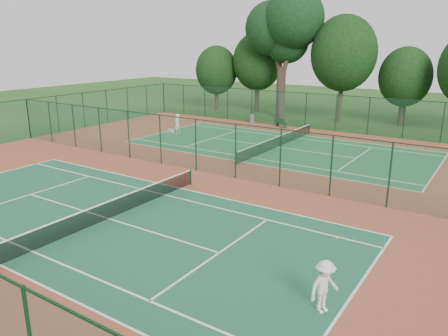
{
  "coord_description": "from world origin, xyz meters",
  "views": [
    {
      "loc": [
        15.42,
        -22.27,
        8.24
      ],
      "look_at": [
        2.73,
        -3.09,
        1.6
      ],
      "focal_mm": 35.0,
      "sensor_mm": 36.0,
      "label": 1
    }
  ],
  "objects": [
    {
      "name": "bench",
      "position": [
        -3.74,
        16.96,
        0.48
      ],
      "size": [
        1.52,
        0.94,
        0.91
      ],
      "rotation": [
        0.0,
        0.0,
        -0.38
      ],
      "color": "#13391D",
      "rests_on": "red_pad"
    },
    {
      "name": "fence_divider",
      "position": [
        0.0,
        0.0,
        1.76
      ],
      "size": [
        40.0,
        0.09,
        3.5
      ],
      "color": "#1B522E",
      "rests_on": "ground"
    },
    {
      "name": "stray_ball_c",
      "position": [
        -0.69,
        -0.66,
        0.04
      ],
      "size": [
        0.06,
        0.06,
        0.06
      ],
      "primitive_type": "sphere",
      "color": "gold",
      "rests_on": "red_pad"
    },
    {
      "name": "player_near",
      "position": [
        11.38,
        -10.49,
        0.9
      ],
      "size": [
        1.06,
        1.31,
        1.76
      ],
      "primitive_type": "imported",
      "rotation": [
        0.0,
        0.0,
        1.16
      ],
      "color": "silver",
      "rests_on": "court_near"
    },
    {
      "name": "fence_west",
      "position": [
        -20.0,
        0.0,
        1.76
      ],
      "size": [
        0.09,
        36.0,
        3.5
      ],
      "rotation": [
        0.0,
        0.0,
        1.57
      ],
      "color": "#1B5332",
      "rests_on": "ground"
    },
    {
      "name": "fence_north",
      "position": [
        0.0,
        18.0,
        1.76
      ],
      "size": [
        40.0,
        0.09,
        3.5
      ],
      "color": "#16442B",
      "rests_on": "ground"
    },
    {
      "name": "ground",
      "position": [
        0.0,
        0.0,
        0.0
      ],
      "size": [
        120.0,
        120.0,
        0.0
      ],
      "primitive_type": "plane",
      "color": "#254F18",
      "rests_on": "ground"
    },
    {
      "name": "player_far",
      "position": [
        -10.23,
        8.64,
        0.96
      ],
      "size": [
        0.45,
        0.69,
        1.87
      ],
      "primitive_type": "imported",
      "rotation": [
        0.0,
        0.0,
        -1.58
      ],
      "color": "white",
      "rests_on": "court_far"
    },
    {
      "name": "tennis_net_far",
      "position": [
        0.0,
        9.0,
        0.54
      ],
      "size": [
        0.1,
        12.9,
        0.97
      ],
      "color": "#12331E",
      "rests_on": "ground"
    },
    {
      "name": "court_near",
      "position": [
        0.0,
        -9.0,
        0.01
      ],
      "size": [
        23.77,
        10.97,
        0.01
      ],
      "primitive_type": "cube",
      "color": "#1D5B3B",
      "rests_on": "red_pad"
    },
    {
      "name": "evergreen_row",
      "position": [
        0.5,
        24.25,
        0.0
      ],
      "size": [
        39.0,
        5.0,
        12.0
      ],
      "primitive_type": null,
      "color": "black",
      "rests_on": "ground"
    },
    {
      "name": "stray_ball_b",
      "position": [
        7.75,
        -0.24,
        0.05
      ],
      "size": [
        0.08,
        0.08,
        0.08
      ],
      "primitive_type": "sphere",
      "color": "#B3D431",
      "rests_on": "red_pad"
    },
    {
      "name": "trash_bin",
      "position": [
        -7.34,
        17.48,
        0.49
      ],
      "size": [
        0.63,
        0.63,
        0.95
      ],
      "primitive_type": "cylinder",
      "rotation": [
        0.0,
        0.0,
        0.21
      ],
      "color": "gray",
      "rests_on": "red_pad"
    },
    {
      "name": "big_tree",
      "position": [
        -6.44,
        22.65,
        9.78
      ],
      "size": [
        8.99,
        6.58,
        13.81
      ],
      "color": "#35251D",
      "rests_on": "ground"
    },
    {
      "name": "red_pad",
      "position": [
        0.0,
        0.0,
        0.01
      ],
      "size": [
        40.0,
        36.0,
        0.01
      ],
      "primitive_type": "cube",
      "color": "brown",
      "rests_on": "ground"
    },
    {
      "name": "stray_ball_a",
      "position": [
        0.79,
        -0.75,
        0.04
      ],
      "size": [
        0.07,
        0.07,
        0.07
      ],
      "primitive_type": "sphere",
      "color": "yellow",
      "rests_on": "red_pad"
    },
    {
      "name": "kit_bag",
      "position": [
        -11.23,
        8.97,
        0.17
      ],
      "size": [
        0.9,
        0.59,
        0.32
      ],
      "primitive_type": "cube",
      "rotation": [
        0.0,
        0.0,
        -0.36
      ],
      "color": "silver",
      "rests_on": "red_pad"
    },
    {
      "name": "tennis_net_near",
      "position": [
        0.0,
        -9.0,
        0.54
      ],
      "size": [
        0.1,
        12.9,
        0.97
      ],
      "color": "#14371C",
      "rests_on": "ground"
    },
    {
      "name": "court_far",
      "position": [
        0.0,
        9.0,
        0.01
      ],
      "size": [
        23.77,
        10.97,
        0.01
      ],
      "primitive_type": "cube",
      "color": "#21693C",
      "rests_on": "red_pad"
    }
  ]
}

